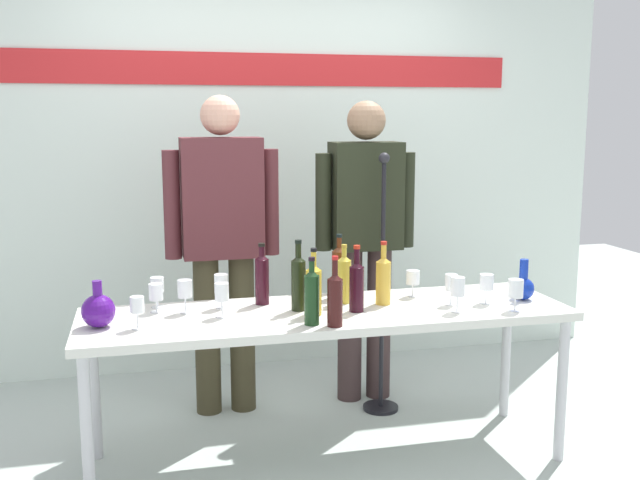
% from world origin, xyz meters
% --- Properties ---
extents(ground_plane, '(10.00, 10.00, 0.00)m').
position_xyz_m(ground_plane, '(0.00, 0.00, 0.00)').
color(ground_plane, '#AEBBB3').
extents(back_wall, '(4.58, 0.11, 3.00)m').
position_xyz_m(back_wall, '(0.00, 1.52, 1.50)').
color(back_wall, white).
rests_on(back_wall, ground).
extents(display_table, '(2.28, 0.65, 0.74)m').
position_xyz_m(display_table, '(0.00, 0.00, 0.68)').
color(display_table, silver).
rests_on(display_table, ground).
extents(decanter_blue_left, '(0.14, 0.14, 0.21)m').
position_xyz_m(decanter_blue_left, '(-1.03, -0.04, 0.82)').
color(decanter_blue_left, '#491382').
rests_on(decanter_blue_left, display_table).
extents(decanter_blue_right, '(0.11, 0.11, 0.20)m').
position_xyz_m(decanter_blue_right, '(0.99, -0.04, 0.81)').
color(decanter_blue_right, '#102CA1').
rests_on(decanter_blue_right, display_table).
extents(presenter_left, '(0.62, 0.22, 1.75)m').
position_xyz_m(presenter_left, '(-0.41, 0.72, 1.01)').
color(presenter_left, '#3C3622').
rests_on(presenter_left, ground).
extents(presenter_right, '(0.58, 0.22, 1.72)m').
position_xyz_m(presenter_right, '(0.41, 0.72, 0.99)').
color(presenter_right, '#3D2C2C').
rests_on(presenter_right, ground).
extents(wine_bottle_0, '(0.07, 0.07, 0.31)m').
position_xyz_m(wine_bottle_0, '(0.13, -0.05, 0.87)').
color(wine_bottle_0, black).
rests_on(wine_bottle_0, display_table).
extents(wine_bottle_1, '(0.07, 0.07, 0.30)m').
position_xyz_m(wine_bottle_1, '(-0.28, 0.19, 0.87)').
color(wine_bottle_1, '#320C18').
rests_on(wine_bottle_1, display_table).
extents(wine_bottle_2, '(0.07, 0.07, 0.30)m').
position_xyz_m(wine_bottle_2, '(-0.13, -0.21, 0.87)').
color(wine_bottle_2, '#153416').
rests_on(wine_bottle_2, display_table).
extents(wine_bottle_3, '(0.07, 0.07, 0.31)m').
position_xyz_m(wine_bottle_3, '(-0.03, -0.26, 0.87)').
color(wine_bottle_3, '#361110').
rests_on(wine_bottle_3, display_table).
extents(wine_bottle_4, '(0.07, 0.07, 0.31)m').
position_xyz_m(wine_bottle_4, '(0.29, 0.05, 0.87)').
color(wine_bottle_4, gold).
rests_on(wine_bottle_4, display_table).
extents(wine_bottle_5, '(0.07, 0.07, 0.33)m').
position_xyz_m(wine_bottle_5, '(-0.13, 0.03, 0.88)').
color(wine_bottle_5, black).
rests_on(wine_bottle_5, display_table).
extents(wine_bottle_6, '(0.07, 0.07, 0.29)m').
position_xyz_m(wine_bottle_6, '(0.11, 0.12, 0.87)').
color(wine_bottle_6, gold).
rests_on(wine_bottle_6, display_table).
extents(wine_bottle_7, '(0.07, 0.07, 0.31)m').
position_xyz_m(wine_bottle_7, '(-0.08, -0.06, 0.87)').
color(wine_bottle_7, gold).
rests_on(wine_bottle_7, display_table).
extents(wine_bottle_8, '(0.07, 0.07, 0.32)m').
position_xyz_m(wine_bottle_8, '(0.12, 0.23, 0.88)').
color(wine_bottle_8, '#542610').
rests_on(wine_bottle_8, display_table).
extents(wine_glass_left_0, '(0.07, 0.07, 0.16)m').
position_xyz_m(wine_glass_left_0, '(-0.65, 0.11, 0.85)').
color(wine_glass_left_0, white).
rests_on(wine_glass_left_0, display_table).
extents(wine_glass_left_1, '(0.07, 0.07, 0.14)m').
position_xyz_m(wine_glass_left_1, '(-0.78, 0.16, 0.84)').
color(wine_glass_left_1, white).
rests_on(wine_glass_left_1, display_table).
extents(wine_glass_left_2, '(0.06, 0.06, 0.16)m').
position_xyz_m(wine_glass_left_2, '(-0.49, 0.00, 0.85)').
color(wine_glass_left_2, white).
rests_on(wine_glass_left_2, display_table).
extents(wine_glass_left_3, '(0.06, 0.06, 0.16)m').
position_xyz_m(wine_glass_left_3, '(-0.48, 0.16, 0.86)').
color(wine_glass_left_3, white).
rests_on(wine_glass_left_3, display_table).
extents(wine_glass_left_4, '(0.07, 0.07, 0.15)m').
position_xyz_m(wine_glass_left_4, '(-0.77, 0.25, 0.85)').
color(wine_glass_left_4, white).
rests_on(wine_glass_left_4, display_table).
extents(wine_glass_left_5, '(0.06, 0.06, 0.14)m').
position_xyz_m(wine_glass_left_5, '(-0.86, -0.10, 0.85)').
color(wine_glass_left_5, white).
rests_on(wine_glass_left_5, display_table).
extents(wine_glass_right_0, '(0.06, 0.06, 0.15)m').
position_xyz_m(wine_glass_right_0, '(0.60, -0.04, 0.85)').
color(wine_glass_right_0, white).
rests_on(wine_glass_right_0, display_table).
extents(wine_glass_right_1, '(0.07, 0.07, 0.13)m').
position_xyz_m(wine_glass_right_1, '(0.48, 0.16, 0.84)').
color(wine_glass_right_1, white).
rests_on(wine_glass_right_1, display_table).
extents(wine_glass_right_2, '(0.07, 0.07, 0.15)m').
position_xyz_m(wine_glass_right_2, '(0.85, -0.22, 0.85)').
color(wine_glass_right_2, white).
rests_on(wine_glass_right_2, display_table).
extents(wine_glass_right_3, '(0.07, 0.07, 0.16)m').
position_xyz_m(wine_glass_right_3, '(0.58, -0.17, 0.86)').
color(wine_glass_right_3, white).
rests_on(wine_glass_right_3, display_table).
extents(wine_glass_right_4, '(0.07, 0.07, 0.14)m').
position_xyz_m(wine_glass_right_4, '(0.78, -0.06, 0.85)').
color(wine_glass_right_4, white).
rests_on(wine_glass_right_4, display_table).
extents(microphone_stand, '(0.20, 0.20, 1.45)m').
position_xyz_m(microphone_stand, '(0.44, 0.52, 0.48)').
color(microphone_stand, black).
rests_on(microphone_stand, ground).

